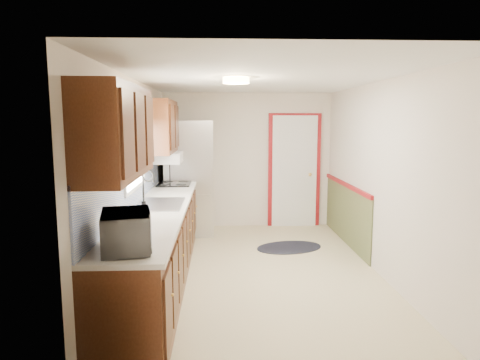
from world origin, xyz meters
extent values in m
cube|color=#C7B98C|center=(0.00, 0.00, 0.00)|extent=(3.20, 5.20, 0.12)
cube|color=white|center=(0.00, 0.00, 2.40)|extent=(3.20, 5.20, 0.12)
cube|color=beige|center=(0.00, 2.50, 1.20)|extent=(3.20, 0.10, 2.40)
cube|color=beige|center=(0.00, -2.50, 1.20)|extent=(3.20, 0.10, 2.40)
cube|color=beige|center=(-1.50, 0.00, 1.20)|extent=(0.10, 5.20, 2.40)
cube|color=beige|center=(1.50, 0.00, 1.20)|extent=(0.10, 5.20, 2.40)
cube|color=#3C1C0D|center=(-1.20, -0.30, 0.45)|extent=(0.60, 4.00, 0.90)
cube|color=silver|center=(-1.19, -0.30, 0.92)|extent=(0.63, 4.00, 0.04)
cube|color=#628CF0|center=(-1.49, -0.30, 1.22)|extent=(0.02, 4.00, 0.55)
cube|color=#3C1C0D|center=(-1.32, -1.60, 1.83)|extent=(0.35, 1.40, 0.75)
cube|color=#3C1C0D|center=(-1.32, 1.10, 1.83)|extent=(0.35, 1.20, 0.75)
cube|color=white|center=(-1.49, -0.20, 1.62)|extent=(0.02, 1.00, 0.90)
cube|color=orange|center=(-1.44, -0.20, 1.97)|extent=(0.05, 1.12, 0.24)
cube|color=#B7B7BC|center=(-1.19, -0.20, 0.95)|extent=(0.52, 0.82, 0.02)
cube|color=white|center=(-1.27, 1.15, 1.38)|extent=(0.45, 0.60, 0.15)
cube|color=maroon|center=(0.85, 2.47, 1.00)|extent=(0.94, 0.05, 2.08)
cube|color=white|center=(0.85, 2.44, 1.00)|extent=(0.80, 0.04, 2.00)
cube|color=#525932|center=(1.49, 1.35, 0.45)|extent=(0.02, 2.30, 0.90)
cube|color=maroon|center=(1.48, 1.35, 0.92)|extent=(0.04, 2.30, 0.06)
cylinder|color=#FFD88C|center=(-0.30, -0.20, 2.36)|extent=(0.30, 0.30, 0.06)
imported|color=white|center=(-1.20, -1.95, 1.12)|extent=(0.40, 0.58, 0.36)
cube|color=#B7B7BC|center=(-1.02, 2.05, 0.96)|extent=(0.85, 0.80, 1.91)
cylinder|color=black|center=(-1.29, 1.64, 0.86)|extent=(0.02, 0.02, 1.34)
ellipsoid|color=black|center=(0.55, 1.09, 0.01)|extent=(1.14, 0.89, 0.01)
cube|color=black|center=(-1.19, 1.40, 0.95)|extent=(0.50, 0.59, 0.02)
camera|label=1|loc=(-0.49, -5.14, 1.92)|focal=32.00mm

